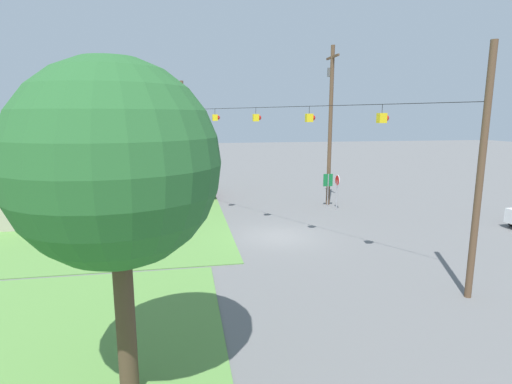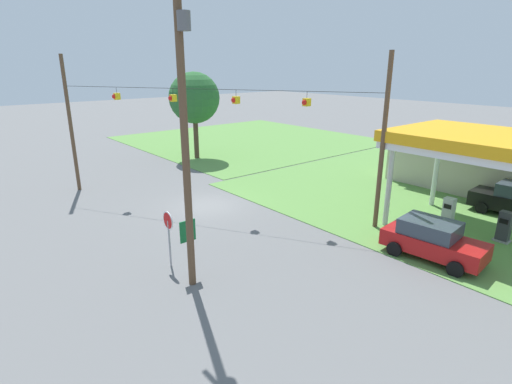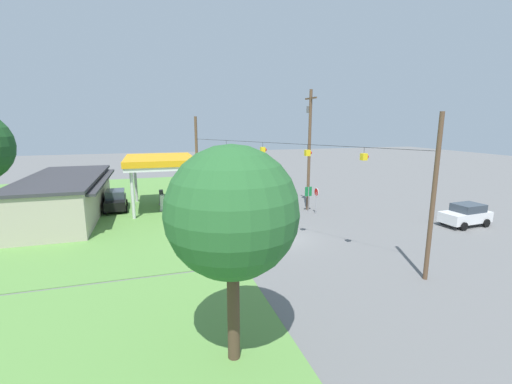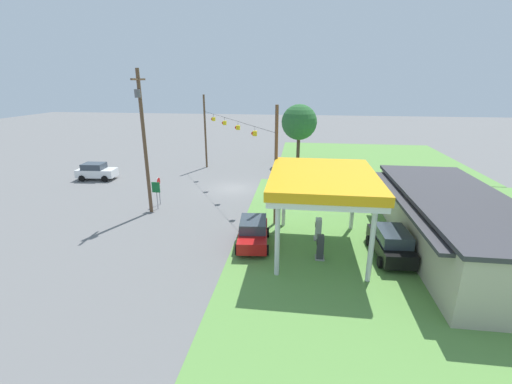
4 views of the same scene
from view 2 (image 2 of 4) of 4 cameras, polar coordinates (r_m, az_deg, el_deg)
name	(u,v)px [view 2 (image 2 of 4)]	position (r m, az deg, el deg)	size (l,w,h in m)	color
ground_plane	(208,206)	(24.63, -6.88, -1.97)	(160.00, 160.00, 0.00)	slate
grass_verge_opposite_corner	(248,140)	(46.30, -1.09, 7.49)	(24.00, 24.00, 0.04)	#5B8E42
gas_station_canopy	(488,145)	(22.19, 30.26, 5.86)	(8.42, 6.40, 5.11)	silver
fuel_pump_near	(448,213)	(23.61, 25.78, -2.66)	(0.71, 0.56, 1.56)	gray
fuel_pump_far	(504,228)	(22.74, 31.92, -4.36)	(0.71, 0.56, 1.56)	gray
car_at_pumps_front	(432,239)	(19.33, 23.89, -6.22)	(4.39, 2.40, 1.75)	#AD1414
stop_sign_roadside	(168,227)	(17.03, -12.41, -4.90)	(0.80, 0.08, 2.50)	#99999E
route_sign	(188,236)	(16.24, -9.72, -6.27)	(0.10, 0.70, 2.40)	gray
utility_pole_main	(184,123)	(14.24, -10.19, 9.66)	(2.20, 0.44, 11.37)	brown
signal_span_gantry	(205,126)	(23.45, -7.34, 9.27)	(17.25, 10.24, 8.91)	brown
tree_west_verge	(194,98)	(36.64, -8.81, 13.11)	(4.49, 4.49, 7.70)	#4C3828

